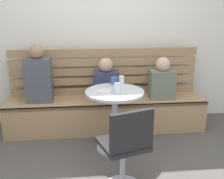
{
  "coord_description": "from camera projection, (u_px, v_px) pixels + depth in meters",
  "views": [
    {
      "loc": [
        -0.27,
        -2.35,
        1.7
      ],
      "look_at": [
        0.03,
        0.66,
        0.75
      ],
      "focal_mm": 44.01,
      "sensor_mm": 36.0,
      "label": 1
    }
  ],
  "objects": [
    {
      "name": "back_wall",
      "position": [
        103.0,
        22.0,
        3.89
      ],
      "size": [
        5.2,
        0.1,
        2.9
      ],
      "primitive_type": "cube",
      "color": "white",
      "rests_on": "ground"
    },
    {
      "name": "booth_bench",
      "position": [
        106.0,
        114.0,
        3.84
      ],
      "size": [
        2.7,
        0.52,
        0.44
      ],
      "color": "tan",
      "rests_on": "ground"
    },
    {
      "name": "booth_backrest",
      "position": [
        105.0,
        71.0,
        3.9
      ],
      "size": [
        2.65,
        0.04,
        0.66
      ],
      "color": "#A68157",
      "rests_on": "booth_bench"
    },
    {
      "name": "cafe_table",
      "position": [
        115.0,
        109.0,
        3.22
      ],
      "size": [
        0.68,
        0.68,
        0.74
      ],
      "color": "#ADADB2",
      "rests_on": "ground"
    },
    {
      "name": "white_chair",
      "position": [
        126.0,
        147.0,
        2.46
      ],
      "size": [
        0.5,
        0.5,
        0.85
      ],
      "color": "#ADADB2",
      "rests_on": "ground"
    },
    {
      "name": "person_adult",
      "position": [
        38.0,
        76.0,
        3.6
      ],
      "size": [
        0.34,
        0.22,
        0.77
      ],
      "color": "#4C515B",
      "rests_on": "booth_bench"
    },
    {
      "name": "person_child_left",
      "position": [
        162.0,
        81.0,
        3.76
      ],
      "size": [
        0.34,
        0.22,
        0.57
      ],
      "color": "slate",
      "rests_on": "booth_bench"
    },
    {
      "name": "person_child_middle",
      "position": [
        106.0,
        82.0,
        3.71
      ],
      "size": [
        0.34,
        0.22,
        0.58
      ],
      "color": "#333851",
      "rests_on": "booth_bench"
    },
    {
      "name": "cup_ceramic_white",
      "position": [
        117.0,
        87.0,
        3.17
      ],
      "size": [
        0.08,
        0.08,
        0.07
      ],
      "primitive_type": "cylinder",
      "color": "white",
      "rests_on": "cafe_table"
    },
    {
      "name": "cup_glass_tall",
      "position": [
        117.0,
        88.0,
        3.05
      ],
      "size": [
        0.07,
        0.07,
        0.12
      ],
      "primitive_type": "cylinder",
      "color": "silver",
      "rests_on": "cafe_table"
    },
    {
      "name": "cup_water_clear",
      "position": [
        122.0,
        80.0,
        3.38
      ],
      "size": [
        0.07,
        0.07,
        0.11
      ],
      "primitive_type": "cylinder",
      "color": "white",
      "rests_on": "cafe_table"
    },
    {
      "name": "cup_mug_blue",
      "position": [
        114.0,
        81.0,
        3.39
      ],
      "size": [
        0.08,
        0.08,
        0.09
      ],
      "primitive_type": "cylinder",
      "color": "#3D5B9E",
      "rests_on": "cafe_table"
    },
    {
      "name": "plate_small",
      "position": [
        104.0,
        91.0,
        3.13
      ],
      "size": [
        0.17,
        0.17,
        0.01
      ],
      "primitive_type": "cylinder",
      "color": "white",
      "rests_on": "cafe_table"
    }
  ]
}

